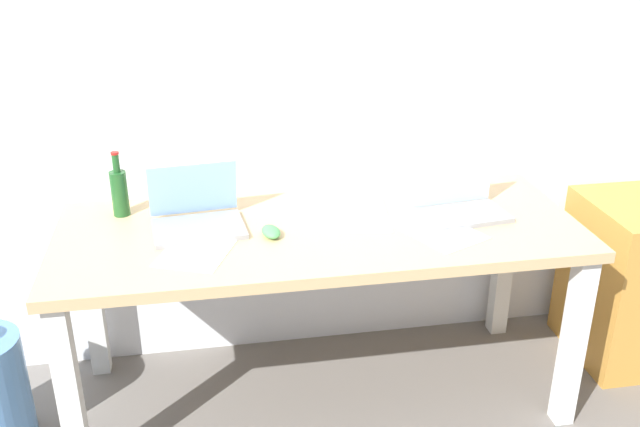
% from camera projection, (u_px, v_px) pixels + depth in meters
% --- Properties ---
extents(ground_plane, '(8.00, 8.00, 0.00)m').
position_uv_depth(ground_plane, '(320.00, 393.00, 2.81)').
color(ground_plane, slate).
extents(back_wall, '(5.20, 0.08, 2.60)m').
position_uv_depth(back_wall, '(300.00, 41.00, 2.66)').
color(back_wall, white).
rests_on(back_wall, ground).
extents(desk, '(1.85, 0.73, 0.73)m').
position_uv_depth(desk, '(320.00, 250.00, 2.55)').
color(desk, tan).
rests_on(desk, ground).
extents(laptop_left, '(0.34, 0.28, 0.21)m').
position_uv_depth(laptop_left, '(197.00, 215.00, 2.49)').
color(laptop_left, gray).
rests_on(laptop_left, desk).
extents(laptop_right, '(0.34, 0.24, 0.23)m').
position_uv_depth(laptop_right, '(459.00, 201.00, 2.59)').
color(laptop_right, gray).
rests_on(laptop_right, desk).
extents(beer_bottle, '(0.06, 0.06, 0.24)m').
position_uv_depth(beer_bottle, '(119.00, 191.00, 2.57)').
color(beer_bottle, '#1E5123').
rests_on(beer_bottle, desk).
extents(computer_mouse, '(0.08, 0.11, 0.03)m').
position_uv_depth(computer_mouse, '(271.00, 232.00, 2.43)').
color(computer_mouse, '#4C9E56').
rests_on(computer_mouse, desk).
extents(paper_sheet_front_right, '(0.32, 0.36, 0.00)m').
position_uv_depth(paper_sheet_front_right, '(439.00, 231.00, 2.48)').
color(paper_sheet_front_right, white).
rests_on(paper_sheet_front_right, desk).
extents(paper_sheet_near_back, '(0.24, 0.32, 0.00)m').
position_uv_depth(paper_sheet_near_back, '(359.00, 216.00, 2.59)').
color(paper_sheet_near_back, white).
rests_on(paper_sheet_near_back, desk).
extents(paper_sheet_front_left, '(0.31, 0.35, 0.00)m').
position_uv_depth(paper_sheet_front_left, '(199.00, 249.00, 2.35)').
color(paper_sheet_front_left, white).
rests_on(paper_sheet_front_left, desk).
extents(filing_cabinet, '(0.40, 0.48, 0.69)m').
position_uv_depth(filing_cabinet, '(630.00, 281.00, 2.93)').
color(filing_cabinet, '#C68938').
rests_on(filing_cabinet, ground).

